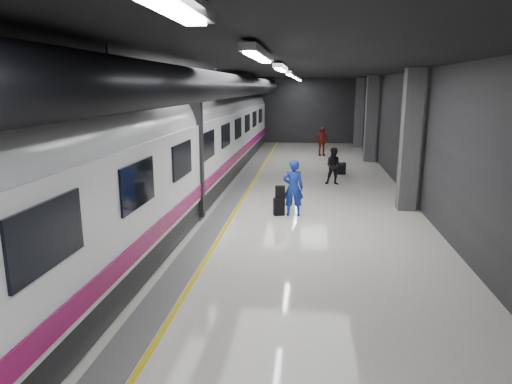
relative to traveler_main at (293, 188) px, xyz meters
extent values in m
plane|color=silver|center=(-0.91, -0.81, -0.88)|extent=(40.00, 40.00, 0.00)
cube|color=black|center=(-0.91, -0.81, 3.62)|extent=(10.00, 40.00, 0.02)
cube|color=#28282B|center=(-0.91, 19.19, 1.37)|extent=(10.00, 0.02, 4.50)
cube|color=#28282B|center=(-5.91, -0.81, 1.37)|extent=(0.02, 40.00, 4.50)
cube|color=#28282B|center=(4.09, -0.81, 1.37)|extent=(0.02, 40.00, 4.50)
cube|color=slate|center=(-2.26, -0.81, -0.88)|extent=(0.65, 39.80, 0.01)
cube|color=yellow|center=(-1.86, -0.81, -0.87)|extent=(0.10, 39.80, 0.01)
cylinder|color=black|center=(-2.21, -0.81, 3.07)|extent=(0.80, 38.00, 0.80)
cube|color=silver|center=(-0.31, -6.81, 3.52)|extent=(0.22, 2.60, 0.10)
cube|color=silver|center=(-0.31, -1.81, 3.52)|extent=(0.22, 2.60, 0.10)
cube|color=silver|center=(-0.31, 3.19, 3.52)|extent=(0.22, 2.60, 0.10)
cube|color=silver|center=(-0.31, 8.19, 3.52)|extent=(0.22, 2.60, 0.10)
cube|color=silver|center=(-0.31, 13.19, 3.52)|extent=(0.22, 2.60, 0.10)
cube|color=silver|center=(-0.31, 17.19, 3.52)|extent=(0.22, 2.60, 0.10)
cube|color=#515154|center=(3.64, 1.19, 1.37)|extent=(0.55, 0.55, 4.50)
cube|color=#515154|center=(3.64, 11.19, 1.37)|extent=(0.55, 0.55, 4.50)
cube|color=#515154|center=(3.64, 17.19, 1.37)|extent=(0.55, 0.55, 4.50)
cube|color=black|center=(-4.16, -0.81, -0.53)|extent=(2.80, 38.00, 0.60)
cube|color=white|center=(-4.16, -0.81, 0.87)|extent=(2.90, 38.00, 2.20)
cylinder|color=white|center=(-4.16, -0.81, 1.82)|extent=(2.80, 38.00, 2.80)
cube|color=#8C0C4F|center=(-2.69, -0.81, 0.07)|extent=(0.04, 38.00, 0.35)
cube|color=black|center=(-4.16, -0.81, 1.12)|extent=(3.05, 0.25, 3.80)
cube|color=black|center=(-2.69, -8.81, 1.27)|extent=(0.05, 1.60, 0.85)
cube|color=black|center=(-2.69, -5.81, 1.27)|extent=(0.05, 1.60, 0.85)
cube|color=black|center=(-2.69, -2.81, 1.27)|extent=(0.05, 1.60, 0.85)
cube|color=black|center=(-2.69, 0.19, 1.27)|extent=(0.05, 1.60, 0.85)
cube|color=black|center=(-2.69, 3.19, 1.27)|extent=(0.05, 1.60, 0.85)
cube|color=black|center=(-2.69, 6.19, 1.27)|extent=(0.05, 1.60, 0.85)
cube|color=black|center=(-2.69, 9.19, 1.27)|extent=(0.05, 1.60, 0.85)
cube|color=black|center=(-2.69, 12.19, 1.27)|extent=(0.05, 1.60, 0.85)
cube|color=black|center=(-2.69, 15.19, 1.27)|extent=(0.05, 1.60, 0.85)
imported|color=#1835B5|center=(0.00, 0.00, 0.00)|extent=(0.69, 0.50, 1.76)
cube|color=black|center=(-0.43, -0.03, -0.61)|extent=(0.38, 0.30, 0.55)
cube|color=black|center=(-0.40, -0.04, -0.14)|extent=(0.32, 0.20, 0.40)
imported|color=black|center=(1.50, 4.84, -0.12)|extent=(0.77, 0.61, 1.53)
imported|color=maroon|center=(1.16, 12.97, -0.05)|extent=(1.02, 0.55, 1.66)
cube|color=black|center=(1.95, 7.16, -0.61)|extent=(0.40, 0.29, 0.54)
camera|label=1|loc=(0.47, -13.78, 3.04)|focal=32.00mm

